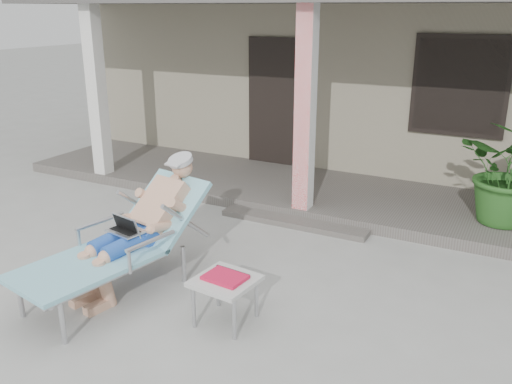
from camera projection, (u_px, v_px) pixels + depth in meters
The scene contains 7 objects.
ground at pixel (221, 286), 5.56m from camera, with size 60.00×60.00×0.00m, color #9E9E99.
house at pixel (392, 64), 10.47m from camera, with size 10.40×5.40×3.30m.
porch_deck at pixel (324, 194), 8.05m from camera, with size 10.00×2.00×0.15m, color #605B56.
porch_overhang at pixel (331, 1), 7.13m from camera, with size 10.00×2.30×2.85m.
porch_step at pixel (293, 222), 7.10m from camera, with size 2.00×0.30×0.07m, color #605B56.
lounger at pixel (128, 210), 5.29m from camera, with size 1.15×2.14×1.35m.
side_table at pixel (225, 283), 4.80m from camera, with size 0.57×0.57×0.46m.
Camera 1 is at (2.60, -4.22, 2.71)m, focal length 38.00 mm.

